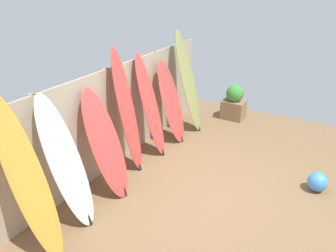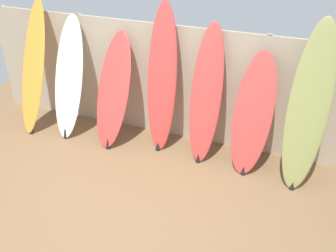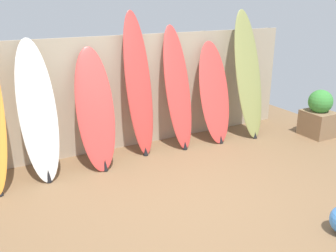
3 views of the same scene
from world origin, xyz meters
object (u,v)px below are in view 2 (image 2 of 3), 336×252
(surfboard_orange_0, at_px, (33,69))
(surfboard_olive_6, at_px, (308,109))
(surfboard_white_1, at_px, (69,79))
(surfboard_red_2, at_px, (113,92))
(surfboard_red_5, at_px, (253,116))
(surfboard_red_3, at_px, (162,81))
(surfboard_red_4, at_px, (206,96))

(surfboard_orange_0, xyz_separation_m, surfboard_olive_6, (4.13, 0.01, 0.07))
(surfboard_olive_6, bearing_deg, surfboard_white_1, 179.52)
(surfboard_olive_6, bearing_deg, surfboard_orange_0, -179.86)
(surfboard_red_2, height_order, surfboard_red_5, surfboard_red_2)
(surfboard_red_3, height_order, surfboard_red_5, surfboard_red_3)
(surfboard_white_1, distance_m, surfboard_red_5, 2.85)
(surfboard_red_2, bearing_deg, surfboard_red_5, 0.92)
(surfboard_red_2, distance_m, surfboard_red_4, 1.41)
(surfboard_red_3, bearing_deg, surfboard_olive_6, -3.90)
(surfboard_orange_0, xyz_separation_m, surfboard_red_2, (1.39, 0.02, -0.17))
(surfboard_red_3, height_order, surfboard_red_4, surfboard_red_3)
(surfboard_red_5, bearing_deg, surfboard_olive_6, -3.55)
(surfboard_white_1, height_order, surfboard_red_5, surfboard_white_1)
(surfboard_white_1, relative_size, surfboard_red_5, 1.11)
(surfboard_red_2, distance_m, surfboard_red_5, 2.07)
(surfboard_red_5, bearing_deg, surfboard_red_2, -179.08)
(surfboard_red_2, bearing_deg, surfboard_red_4, 4.02)
(surfboard_red_4, bearing_deg, surfboard_orange_0, -177.60)
(surfboard_white_1, height_order, surfboard_red_4, surfboard_red_4)
(surfboard_red_2, height_order, surfboard_red_3, surfboard_red_3)
(surfboard_red_3, xyz_separation_m, surfboard_red_5, (1.34, -0.10, -0.26))
(surfboard_orange_0, xyz_separation_m, surfboard_red_3, (2.13, 0.15, 0.08))
(surfboard_orange_0, bearing_deg, surfboard_red_2, 0.75)
(surfboard_red_2, xyz_separation_m, surfboard_red_4, (1.40, 0.10, 0.13))
(surfboard_red_4, distance_m, surfboard_red_5, 0.69)
(surfboard_red_3, relative_size, surfboard_red_5, 1.31)
(surfboard_red_2, relative_size, surfboard_olive_6, 0.78)
(surfboard_red_3, distance_m, surfboard_red_5, 1.37)
(surfboard_red_2, bearing_deg, surfboard_olive_6, -0.17)
(surfboard_orange_0, distance_m, surfboard_olive_6, 4.13)
(surfboard_white_1, xyz_separation_m, surfboard_red_3, (1.51, 0.11, 0.17))
(surfboard_red_4, bearing_deg, surfboard_red_3, 177.44)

